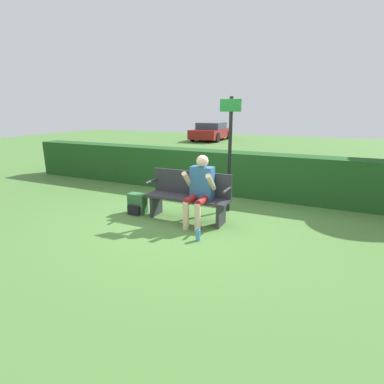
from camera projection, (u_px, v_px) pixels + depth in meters
ground_plane at (187, 220)px, 5.70m from camera, size 40.00×40.00×0.00m
hedge_back at (225, 172)px, 7.44m from camera, size 12.00×0.59×1.04m
park_bench at (188, 195)px, 5.63m from camera, size 1.60×0.42×0.91m
person_seated at (200, 187)px, 5.34m from camera, size 0.54×0.62×1.25m
backpack at (137, 204)px, 6.01m from camera, size 0.36×0.27×0.41m
water_bottle at (198, 235)px, 4.77m from camera, size 0.08×0.08×0.20m
signpost at (230, 148)px, 5.85m from camera, size 0.42×0.09×2.27m
parked_car at (211, 132)px, 20.26m from camera, size 1.93×3.89×1.18m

